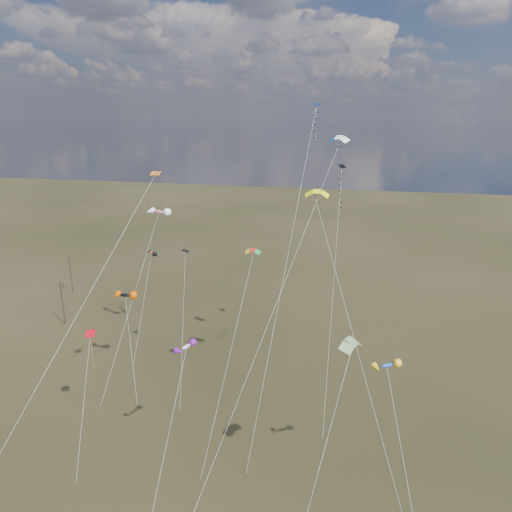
% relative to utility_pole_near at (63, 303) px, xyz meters
% --- Properties ---
extents(ground, '(400.00, 400.00, 0.00)m').
position_rel_utility_pole_near_xyz_m(ground, '(38.00, -30.00, -4.09)').
color(ground, black).
rests_on(ground, ground).
extents(utility_pole_near, '(1.40, 0.20, 8.00)m').
position_rel_utility_pole_near_xyz_m(utility_pole_near, '(0.00, 0.00, 0.00)').
color(utility_pole_near, black).
rests_on(utility_pole_near, ground).
extents(utility_pole_far, '(1.40, 0.20, 8.00)m').
position_rel_utility_pole_near_xyz_m(utility_pole_far, '(-8.00, 14.00, 0.00)').
color(utility_pole_far, black).
rests_on(utility_pole_far, ground).
extents(diamond_black_high, '(1.20, 18.06, 29.50)m').
position_rel_utility_pole_near_xyz_m(diamond_black_high, '(47.49, -3.53, 20.92)').
color(diamond_black_high, black).
rests_on(diamond_black_high, ground).
extents(diamond_navy_tall, '(3.87, 26.06, 37.27)m').
position_rel_utility_pole_near_xyz_m(diamond_navy_tall, '(43.49, -4.26, 27.91)').
color(diamond_navy_tall, '#0A174A').
rests_on(diamond_navy_tall, ground).
extents(diamond_black_mid, '(2.72, 10.13, 18.38)m').
position_rel_utility_pole_near_xyz_m(diamond_black_mid, '(28.09, -11.65, 9.77)').
color(diamond_black_mid, black).
rests_on(diamond_black_mid, ground).
extents(diamond_red_low, '(2.82, 8.92, 12.78)m').
position_rel_utility_pole_near_xyz_m(diamond_red_low, '(22.05, -24.61, 6.07)').
color(diamond_red_low, '#B80815').
rests_on(diamond_red_low, ground).
extents(diamond_orange_center, '(12.16, 22.51, 30.49)m').
position_rel_utility_pole_near_xyz_m(diamond_orange_center, '(27.23, -30.47, 16.93)').
color(diamond_orange_center, orange).
rests_on(diamond_orange_center, ground).
extents(parafoil_yellow, '(12.26, 16.73, 28.30)m').
position_rel_utility_pole_near_xyz_m(parafoil_yellow, '(45.50, -14.36, 23.46)').
color(parafoil_yellow, '#F7F610').
rests_on(parafoil_yellow, ground).
extents(parafoil_blue_white, '(11.62, 26.33, 33.88)m').
position_rel_utility_pole_near_xyz_m(parafoil_blue_white, '(47.18, -9.53, 28.97)').
color(parafoil_blue_white, blue).
rests_on(parafoil_blue_white, ground).
extents(parafoil_striped, '(5.12, 12.95, 18.43)m').
position_rel_utility_pole_near_xyz_m(parafoil_striped, '(50.31, -29.91, 13.67)').
color(parafoil_striped, '#D7D809').
rests_on(parafoil_striped, ground).
extents(parafoil_tricolor, '(3.15, 14.38, 21.19)m').
position_rel_utility_pole_near_xyz_m(parafoil_tricolor, '(38.36, -15.40, 16.44)').
color(parafoil_tricolor, yellow).
rests_on(parafoil_tricolor, ground).
extents(novelty_black_orange, '(6.08, 7.99, 12.80)m').
position_rel_utility_pole_near_xyz_m(novelty_black_orange, '(19.62, -12.32, 8.07)').
color(novelty_black_orange, black).
rests_on(novelty_black_orange, ground).
extents(novelty_orange_black, '(2.79, 12.17, 14.70)m').
position_rel_utility_pole_near_xyz_m(novelty_orange_black, '(17.37, 0.72, 10.09)').
color(novelty_orange_black, '#DB4D17').
rests_on(novelty_orange_black, ground).
extents(novelty_white_purple, '(1.55, 12.44, 14.66)m').
position_rel_utility_pole_near_xyz_m(novelty_white_purple, '(34.73, -27.66, 10.06)').
color(novelty_white_purple, silver).
rests_on(novelty_white_purple, ground).
extents(novelty_redwhite_stripe, '(4.21, 17.28, 22.98)m').
position_rel_utility_pole_near_xyz_m(novelty_redwhite_stripe, '(21.64, -4.52, 18.19)').
color(novelty_redwhite_stripe, red).
rests_on(novelty_redwhite_stripe, ground).
extents(novelty_blue_yellow, '(5.22, 12.63, 14.69)m').
position_rel_utility_pole_near_xyz_m(novelty_blue_yellow, '(53.60, -26.82, 10.10)').
color(novelty_blue_yellow, '#1047B5').
rests_on(novelty_blue_yellow, ground).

